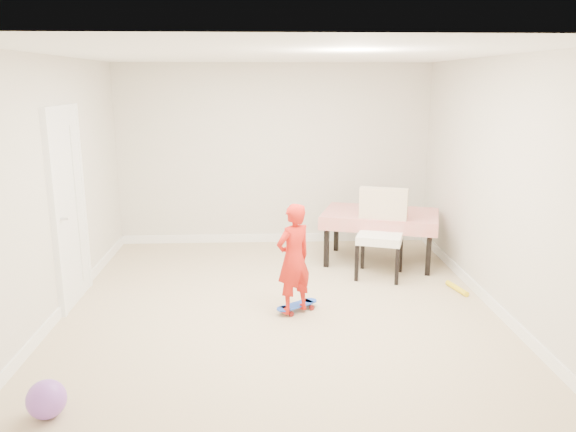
{
  "coord_description": "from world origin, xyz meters",
  "views": [
    {
      "loc": [
        -0.16,
        -5.59,
        2.35
      ],
      "look_at": [
        0.1,
        0.2,
        0.95
      ],
      "focal_mm": 35.0,
      "sensor_mm": 36.0,
      "label": 1
    }
  ],
  "objects_px": {
    "dining_table": "(379,237)",
    "dining_chair": "(380,235)",
    "skateboard": "(297,307)",
    "balloon": "(46,399)",
    "child": "(294,262)"
  },
  "relations": [
    {
      "from": "dining_table",
      "to": "dining_chair",
      "type": "height_order",
      "value": "dining_chair"
    },
    {
      "from": "skateboard",
      "to": "balloon",
      "type": "height_order",
      "value": "balloon"
    },
    {
      "from": "dining_table",
      "to": "skateboard",
      "type": "xyz_separation_m",
      "value": [
        -1.19,
        -1.58,
        -0.3
      ]
    },
    {
      "from": "skateboard",
      "to": "child",
      "type": "height_order",
      "value": "child"
    },
    {
      "from": "balloon",
      "to": "dining_chair",
      "type": "bearing_deg",
      "value": 43.69
    },
    {
      "from": "skateboard",
      "to": "child",
      "type": "relative_size",
      "value": 0.44
    },
    {
      "from": "dining_table",
      "to": "child",
      "type": "height_order",
      "value": "child"
    },
    {
      "from": "dining_table",
      "to": "child",
      "type": "relative_size",
      "value": 1.28
    },
    {
      "from": "dining_table",
      "to": "skateboard",
      "type": "distance_m",
      "value": 2.0
    },
    {
      "from": "dining_chair",
      "to": "child",
      "type": "distance_m",
      "value": 1.57
    },
    {
      "from": "skateboard",
      "to": "child",
      "type": "xyz_separation_m",
      "value": [
        -0.04,
        -0.08,
        0.53
      ]
    },
    {
      "from": "child",
      "to": "dining_table",
      "type": "bearing_deg",
      "value": -162.41
    },
    {
      "from": "balloon",
      "to": "dining_table",
      "type": "bearing_deg",
      "value": 47.75
    },
    {
      "from": "dining_chair",
      "to": "child",
      "type": "xyz_separation_m",
      "value": [
        -1.11,
        -1.1,
        0.03
      ]
    },
    {
      "from": "dining_chair",
      "to": "balloon",
      "type": "relative_size",
      "value": 3.82
    }
  ]
}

